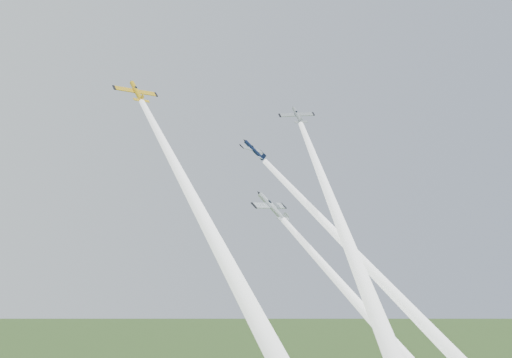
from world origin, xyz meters
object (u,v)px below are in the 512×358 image
plane_yellow (137,92)px  plane_silver_low (272,207)px  plane_navy (254,150)px  plane_silver_right (297,115)px

plane_yellow → plane_silver_low: plane_yellow is taller
plane_navy → plane_silver_low: size_ratio=0.77×
plane_yellow → plane_silver_low: (18.96, -13.79, -20.09)m
plane_yellow → plane_silver_low: size_ratio=0.95×
plane_yellow → plane_silver_right: bearing=-10.4°
plane_navy → plane_silver_low: 11.74m
plane_silver_right → plane_navy: bearing=-147.9°
plane_yellow → plane_navy: size_ratio=1.24×
plane_navy → plane_silver_right: plane_silver_right is taller
plane_navy → plane_yellow: bearing=136.1°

